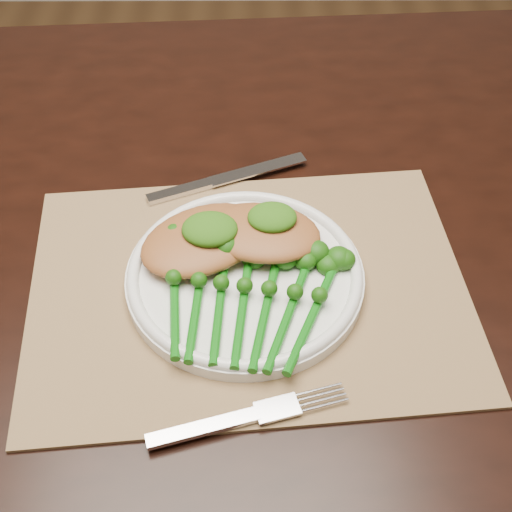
{
  "coord_description": "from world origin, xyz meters",
  "views": [
    {
      "loc": [
        0.06,
        -0.52,
        1.31
      ],
      "look_at": [
        0.06,
        -0.03,
        0.78
      ],
      "focal_mm": 50.0,
      "sensor_mm": 36.0,
      "label": 1
    }
  ],
  "objects_px": {
    "chicken_fillet_left": "(203,239)",
    "broccolini_bundle": "(242,308)",
    "placemat": "(249,288)",
    "dining_table": "(187,404)",
    "dinner_plate": "(245,275)"
  },
  "relations": [
    {
      "from": "chicken_fillet_left",
      "to": "broccolini_bundle",
      "type": "distance_m",
      "value": 0.09
    },
    {
      "from": "broccolini_bundle",
      "to": "placemat",
      "type": "bearing_deg",
      "value": 91.91
    },
    {
      "from": "dining_table",
      "to": "broccolini_bundle",
      "type": "bearing_deg",
      "value": -59.84
    },
    {
      "from": "dining_table",
      "to": "placemat",
      "type": "height_order",
      "value": "placemat"
    },
    {
      "from": "dining_table",
      "to": "broccolini_bundle",
      "type": "height_order",
      "value": "broccolini_bundle"
    },
    {
      "from": "placemat",
      "to": "dinner_plate",
      "type": "relative_size",
      "value": 1.83
    },
    {
      "from": "placemat",
      "to": "broccolini_bundle",
      "type": "relative_size",
      "value": 2.24
    },
    {
      "from": "chicken_fillet_left",
      "to": "placemat",
      "type": "bearing_deg",
      "value": -71.65
    },
    {
      "from": "chicken_fillet_left",
      "to": "broccolini_bundle",
      "type": "height_order",
      "value": "chicken_fillet_left"
    },
    {
      "from": "dinner_plate",
      "to": "placemat",
      "type": "bearing_deg",
      "value": -56.07
    },
    {
      "from": "dining_table",
      "to": "chicken_fillet_left",
      "type": "bearing_deg",
      "value": -49.7
    },
    {
      "from": "placemat",
      "to": "dinner_plate",
      "type": "distance_m",
      "value": 0.01
    },
    {
      "from": "placemat",
      "to": "broccolini_bundle",
      "type": "bearing_deg",
      "value": -102.68
    },
    {
      "from": "chicken_fillet_left",
      "to": "dining_table",
      "type": "bearing_deg",
      "value": 102.75
    },
    {
      "from": "placemat",
      "to": "broccolini_bundle",
      "type": "height_order",
      "value": "broccolini_bundle"
    }
  ]
}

